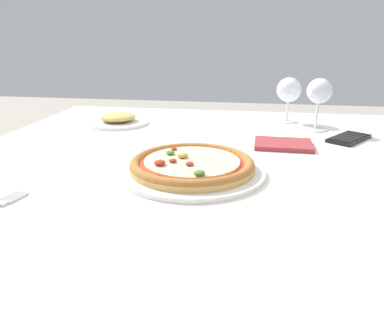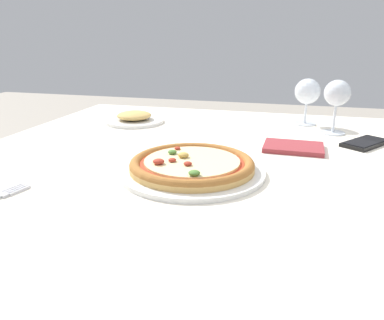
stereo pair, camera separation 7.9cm
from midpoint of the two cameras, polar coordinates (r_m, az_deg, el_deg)
The scene contains 7 objects.
dining_table at distance 0.93m, azimuth 7.04°, elevation -4.32°, with size 1.29×1.19×0.73m.
pizza_plate at distance 0.80m, azimuth 2.83°, elevation -0.96°, with size 0.31×0.31×0.04m.
wine_glass_far_left at distance 1.20m, azimuth 23.06°, elevation 9.08°, with size 0.08×0.08×0.16m.
wine_glass_far_right at distance 1.29m, azimuth 18.90°, elevation 9.67°, with size 0.08×0.08×0.15m.
cell_phone at distance 1.13m, azimuth 26.79°, elevation 2.31°, with size 0.14×0.16×0.01m.
side_plate at distance 1.28m, azimuth -7.04°, elevation 6.31°, with size 0.20×0.20×0.04m.
napkin_folded at distance 1.01m, azimuth 17.38°, elevation 1.84°, with size 0.15×0.11×0.01m.
Camera 2 is at (0.15, -0.84, 1.01)m, focal length 35.00 mm.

